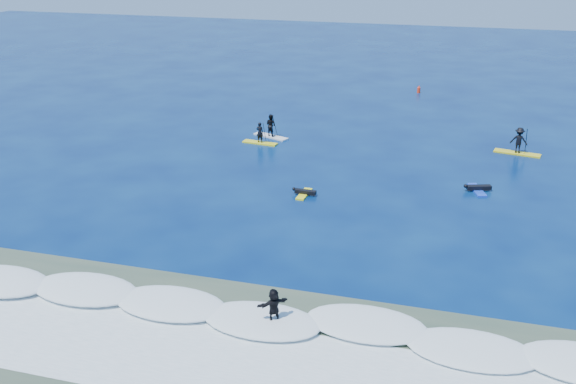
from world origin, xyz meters
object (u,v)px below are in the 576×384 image
(sup_paddler_right, at_px, (519,142))
(prone_paddler_near, at_px, (304,193))
(sup_paddler_center, at_px, (271,127))
(marker_buoy, at_px, (419,89))
(prone_paddler_far, at_px, (477,188))
(sup_paddler_left, at_px, (260,136))
(wave_surfer, at_px, (274,308))

(sup_paddler_right, distance_m, prone_paddler_near, 16.85)
(sup_paddler_center, relative_size, sup_paddler_right, 0.92)
(sup_paddler_right, bearing_deg, marker_buoy, 127.51)
(sup_paddler_center, xyz_separation_m, sup_paddler_right, (17.73, 0.81, 0.10))
(sup_paddler_center, bearing_deg, marker_buoy, 84.57)
(prone_paddler_far, distance_m, marker_buoy, 25.20)
(sup_paddler_right, xyz_separation_m, prone_paddler_near, (-12.48, -11.29, -0.72))
(sup_paddler_right, bearing_deg, sup_paddler_left, -160.61)
(sup_paddler_center, bearing_deg, prone_paddler_far, -2.06)
(sup_paddler_center, relative_size, marker_buoy, 3.82)
(sup_paddler_left, relative_size, prone_paddler_far, 1.23)
(prone_paddler_near, height_order, prone_paddler_far, prone_paddler_far)
(sup_paddler_right, bearing_deg, wave_surfer, -101.27)
(wave_surfer, bearing_deg, sup_paddler_left, 67.45)
(prone_paddler_near, distance_m, prone_paddler_far, 10.39)
(prone_paddler_near, xyz_separation_m, wave_surfer, (2.18, -13.50, 0.72))
(prone_paddler_far, bearing_deg, wave_surfer, 137.37)
(sup_paddler_left, distance_m, prone_paddler_far, 16.27)
(sup_paddler_center, bearing_deg, wave_surfer, -49.65)
(prone_paddler_far, height_order, marker_buoy, marker_buoy)
(prone_paddler_near, bearing_deg, prone_paddler_far, -67.81)
(sup_paddler_right, bearing_deg, prone_paddler_far, -97.33)
(sup_paddler_right, distance_m, wave_surfer, 26.84)
(prone_paddler_near, distance_m, marker_buoy, 28.30)
(sup_paddler_center, distance_m, wave_surfer, 25.10)
(prone_paddler_near, relative_size, prone_paddler_far, 0.86)
(sup_paddler_center, xyz_separation_m, prone_paddler_far, (15.07, -7.09, -0.61))
(sup_paddler_center, xyz_separation_m, marker_buoy, (9.52, 17.50, -0.42))
(sup_paddler_left, height_order, sup_paddler_center, sup_paddler_center)
(prone_paddler_far, xyz_separation_m, marker_buoy, (-5.55, 24.58, 0.19))
(sup_paddler_center, bearing_deg, sup_paddler_right, 25.74)
(sup_paddler_right, height_order, prone_paddler_near, sup_paddler_right)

